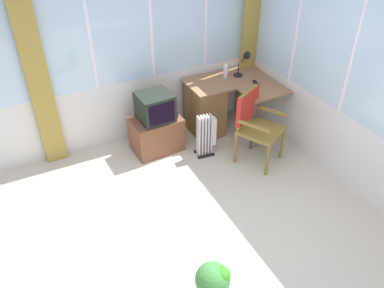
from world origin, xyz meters
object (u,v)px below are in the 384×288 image
object	(u,v)px
desk	(209,106)
tv_remote	(256,83)
tv_on_stand	(156,125)
space_heater	(206,135)
desk_lamp	(246,60)
potted_plant	(214,280)
spray_bottle	(226,70)
wooden_armchair	(253,118)

from	to	relation	value
desk	tv_remote	distance (m)	0.72
tv_on_stand	space_heater	bearing A→B (deg)	-36.66
tv_remote	space_heater	bearing A→B (deg)	-153.97
desk	tv_remote	xyz separation A→B (m)	(0.56, -0.28, 0.35)
desk	desk_lamp	distance (m)	0.80
desk	tv_on_stand	world-z (taller)	tv_on_stand
potted_plant	spray_bottle	bearing A→B (deg)	57.89
tv_remote	spray_bottle	xyz separation A→B (m)	(-0.26, 0.37, 0.09)
desk_lamp	space_heater	distance (m)	1.19
spray_bottle	tv_remote	bearing A→B (deg)	-55.29
desk	desk_lamp	size ratio (longest dim) A/B	3.20
spray_bottle	tv_on_stand	bearing A→B (deg)	-171.12
spray_bottle	tv_on_stand	world-z (taller)	spray_bottle
desk	space_heater	world-z (taller)	desk
desk_lamp	spray_bottle	bearing A→B (deg)	158.83
wooden_armchair	tv_on_stand	bearing A→B (deg)	145.19
tv_remote	tv_on_stand	size ratio (longest dim) A/B	0.18
desk	spray_bottle	xyz separation A→B (m)	(0.30, 0.09, 0.45)
desk_lamp	spray_bottle	distance (m)	0.30
wooden_armchair	space_heater	size ratio (longest dim) A/B	1.61
desk_lamp	tv_remote	distance (m)	0.35
tv_on_stand	space_heater	xyz separation A→B (m)	(0.53, -0.40, -0.07)
desk	tv_on_stand	bearing A→B (deg)	-173.78
desk	desk_lamp	world-z (taller)	desk_lamp
desk	potted_plant	distance (m)	2.70
spray_bottle	tv_on_stand	xyz separation A→B (m)	(-1.13, -0.18, -0.48)
spray_bottle	tv_on_stand	size ratio (longest dim) A/B	0.26
desk	space_heater	size ratio (longest dim) A/B	1.94
desk	space_heater	distance (m)	0.58
tv_remote	tv_on_stand	distance (m)	1.46
space_heater	potted_plant	distance (m)	2.13
tv_on_stand	potted_plant	world-z (taller)	tv_on_stand
spray_bottle	wooden_armchair	world-z (taller)	spray_bottle
tv_on_stand	wooden_armchair	bearing A→B (deg)	-34.81
space_heater	tv_on_stand	bearing A→B (deg)	143.34
wooden_armchair	tv_on_stand	xyz separation A→B (m)	(-1.02, 0.71, -0.23)
desk	wooden_armchair	distance (m)	0.84
desk_lamp	tv_on_stand	distance (m)	1.51
tv_on_stand	spray_bottle	bearing A→B (deg)	8.88
desk_lamp	tv_on_stand	world-z (taller)	desk_lamp
tv_on_stand	potted_plant	bearing A→B (deg)	-100.39
desk	wooden_armchair	bearing A→B (deg)	-76.76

